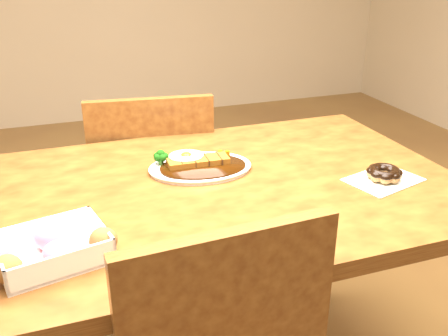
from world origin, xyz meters
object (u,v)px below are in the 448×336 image
object	(u,v)px
donut_box	(50,248)
pon_de_ring	(384,174)
chair_far	(153,195)
katsu_curry_plate	(198,165)
table	(221,219)

from	to	relation	value
donut_box	pon_de_ring	xyz separation A→B (m)	(0.81, 0.09, -0.01)
chair_far	donut_box	bearing A→B (deg)	73.30
chair_far	donut_box	world-z (taller)	chair_far
katsu_curry_plate	pon_de_ring	world-z (taller)	katsu_curry_plate
table	katsu_curry_plate	distance (m)	0.16
table	katsu_curry_plate	xyz separation A→B (m)	(-0.03, 0.10, 0.11)
table	pon_de_ring	size ratio (longest dim) A/B	5.74
table	pon_de_ring	world-z (taller)	pon_de_ring
chair_far	table	bearing A→B (deg)	105.64
katsu_curry_plate	donut_box	bearing A→B (deg)	-140.79
chair_far	katsu_curry_plate	distance (m)	0.52
chair_far	donut_box	distance (m)	0.87
katsu_curry_plate	donut_box	size ratio (longest dim) A/B	1.21
table	donut_box	world-z (taller)	donut_box
table	chair_far	distance (m)	0.57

